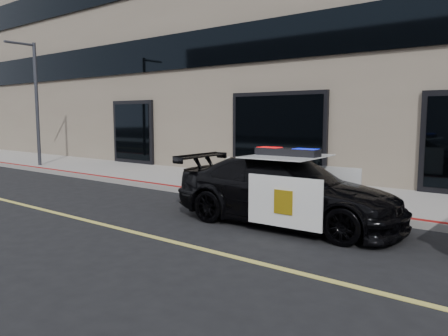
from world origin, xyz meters
The scene contains 6 objects.
ground centered at (0.00, 0.00, 0.00)m, with size 120.00×120.00×0.00m, color black.
sidewalk_n centered at (0.00, 5.25, 0.07)m, with size 60.00×3.50×0.15m, color gray.
building_n centered at (0.00, 10.50, 6.00)m, with size 60.00×7.00×12.00m, color #756856.
police_car centered at (2.07, 2.27, 0.67)m, with size 2.34×4.73×1.49m.
fire_hydrant centered at (-0.93, 4.30, 0.55)m, with size 0.39×0.54×0.85m.
street_light centered at (-10.36, 4.01, 2.80)m, with size 0.13×1.22×4.80m.
Camera 1 is at (6.28, -5.06, 2.09)m, focal length 35.00 mm.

